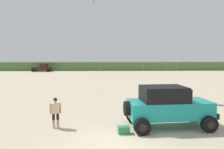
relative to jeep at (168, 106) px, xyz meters
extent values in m
plane|color=#C1B293|center=(-2.96, -2.10, -1.20)|extent=(220.00, 220.00, 0.00)
cube|color=#4C703D|center=(-7.66, 49.72, -0.08)|extent=(90.00, 8.23, 2.23)
cube|color=teal|center=(0.07, 0.01, -0.19)|extent=(4.54, 2.20, 0.90)
cube|color=teal|center=(1.71, 0.14, 0.18)|extent=(1.24, 1.78, 0.12)
cube|color=black|center=(-0.28, -0.02, 0.66)|extent=(2.44, 1.94, 0.80)
cube|color=black|center=(0.92, 0.08, 0.62)|extent=(0.24, 1.67, 0.72)
cube|color=black|center=(2.34, 0.20, -0.46)|extent=(0.35, 1.81, 0.28)
cylinder|color=black|center=(-2.24, -0.19, -0.09)|extent=(0.36, 0.80, 0.77)
cylinder|color=black|center=(1.73, 1.18, -0.78)|extent=(0.86, 0.37, 0.84)
cylinder|color=black|center=(1.73, 1.18, -0.78)|extent=(0.40, 0.35, 0.38)
cylinder|color=black|center=(1.90, -0.88, -0.78)|extent=(0.86, 0.37, 0.84)
cylinder|color=black|center=(1.90, -0.88, -0.78)|extent=(0.40, 0.35, 0.38)
cylinder|color=black|center=(-1.76, 0.89, -0.78)|extent=(0.86, 0.37, 0.84)
cylinder|color=black|center=(-1.76, 0.89, -0.78)|extent=(0.40, 0.35, 0.38)
cylinder|color=black|center=(-1.59, -1.17, -0.78)|extent=(0.86, 0.37, 0.84)
cylinder|color=black|center=(-1.59, -1.17, -0.78)|extent=(0.40, 0.35, 0.38)
cylinder|color=tan|center=(-6.18, 0.02, -0.95)|extent=(0.14, 0.14, 0.49)
cylinder|color=black|center=(-6.18, 0.02, -0.56)|extent=(0.15, 0.15, 0.36)
cube|color=silver|center=(-6.20, 0.06, -1.15)|extent=(0.18, 0.28, 0.10)
cylinder|color=tan|center=(-5.97, 0.09, -0.95)|extent=(0.14, 0.14, 0.49)
cylinder|color=black|center=(-5.97, 0.09, -0.56)|extent=(0.15, 0.15, 0.36)
cube|color=silver|center=(-5.98, 0.12, -1.15)|extent=(0.18, 0.28, 0.10)
cube|color=beige|center=(-6.08, 0.05, -0.11)|extent=(0.46, 0.37, 0.54)
cylinder|color=tan|center=(-6.32, -0.02, -0.12)|extent=(0.09, 0.09, 0.56)
cylinder|color=beige|center=(-6.32, -0.02, 0.07)|extent=(0.11, 0.11, 0.16)
cylinder|color=tan|center=(-5.83, 0.13, -0.12)|extent=(0.09, 0.09, 0.56)
cylinder|color=beige|center=(-5.83, 0.13, 0.07)|extent=(0.11, 0.11, 0.16)
cylinder|color=tan|center=(-6.08, 0.05, 0.20)|extent=(0.10, 0.10, 0.08)
sphere|color=tan|center=(-6.08, 0.05, 0.34)|extent=(0.21, 0.21, 0.21)
sphere|color=black|center=(-6.07, 0.04, 0.36)|extent=(0.21, 0.21, 0.21)
cube|color=#2D7F51|center=(-2.49, -0.93, -1.01)|extent=(0.60, 0.42, 0.38)
cube|color=black|center=(-19.14, 43.31, -0.44)|extent=(4.71, 2.18, 0.76)
cube|color=black|center=(-18.59, 43.27, 0.36)|extent=(1.71, 1.90, 0.84)
cylinder|color=black|center=(-17.23, 44.24, -0.82)|extent=(0.77, 0.31, 0.76)
cylinder|color=black|center=(-17.36, 42.15, -0.82)|extent=(0.77, 0.31, 0.76)
cylinder|color=black|center=(-20.92, 44.47, -0.82)|extent=(0.77, 0.31, 0.76)
cylinder|color=black|center=(-21.05, 42.37, -0.82)|extent=(0.77, 0.31, 0.76)
cylinder|color=silver|center=(-0.86, 5.58, 4.00)|extent=(1.11, 5.59, 10.32)
cylinder|color=silver|center=(1.97, 6.02, 6.31)|extent=(2.27, 3.31, 14.93)
cylinder|color=silver|center=(-4.03, 10.13, 4.55)|extent=(0.84, 2.86, 11.41)
cylinder|color=silver|center=(3.70, 8.41, 5.12)|extent=(2.35, 1.63, 12.55)
camera|label=1|loc=(-3.42, -11.55, 2.69)|focal=35.01mm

